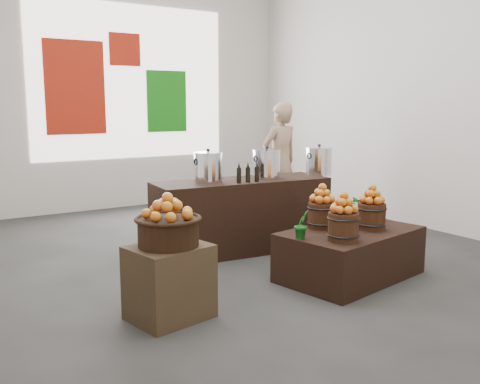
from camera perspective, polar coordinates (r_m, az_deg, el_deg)
ground at (r=5.81m, az=-1.03°, el=-7.17°), size 7.00×7.00×0.00m
back_wall at (r=8.75m, az=-13.41°, el=11.37°), size 6.00×0.04×4.00m
back_opening at (r=8.84m, az=-11.50°, el=11.41°), size 3.20×0.02×2.40m
deco_red_left at (r=8.54m, az=-17.18°, el=10.59°), size 0.90×0.04×1.40m
deco_green_right at (r=9.06m, az=-7.82°, el=9.55°), size 0.70×0.04×1.00m
deco_red_upper at (r=8.83m, az=-12.20°, el=14.64°), size 0.50×0.04×0.50m
crate at (r=4.22m, az=-7.54°, el=-9.52°), size 0.66×0.58×0.58m
wicker_basket at (r=4.11m, az=-7.66°, el=-4.29°), size 0.46×0.46×0.21m
apples_in_basket at (r=4.07m, az=-7.72°, el=-1.51°), size 0.36×0.36×0.19m
display_table at (r=5.26m, az=11.68°, el=-6.47°), size 1.47×1.06×0.47m
apple_bucket_front_left at (r=4.77m, az=10.96°, el=-3.66°), size 0.27×0.27×0.25m
apples_in_bucket_front_left at (r=4.73m, az=11.04°, el=-1.12°), size 0.20×0.20×0.18m
apple_bucket_front_right at (r=5.27m, az=13.84°, el=-2.54°), size 0.27×0.27×0.25m
apples_in_bucket_front_right at (r=5.23m, az=13.93°, el=-0.23°), size 0.20×0.20×0.18m
apple_bucket_rear at (r=5.22m, az=8.72°, el=-2.48°), size 0.27×0.27×0.25m
apples_in_bucket_rear at (r=5.18m, az=8.78°, el=-0.15°), size 0.20×0.20×0.18m
herb_garnish_right at (r=5.64m, az=12.67°, el=-1.45°), size 0.29×0.26×0.30m
herb_garnish_left at (r=4.79m, az=6.59°, el=-3.45°), size 0.16×0.14×0.26m
counter at (r=6.05m, az=0.19°, el=-2.52°), size 2.05×0.83×0.81m
stock_pot_left at (r=5.79m, az=-3.41°, el=2.56°), size 0.31×0.31×0.31m
stock_pot_center at (r=6.11m, az=2.84°, el=2.92°), size 0.31×0.31×0.31m
stock_pot_right at (r=6.50m, az=8.41°, el=3.21°), size 0.31×0.31×0.31m
oil_cruets at (r=5.79m, az=1.09°, el=2.17°), size 0.22×0.08×0.23m
shopper at (r=7.71m, az=4.27°, el=3.27°), size 0.65×0.46×1.68m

